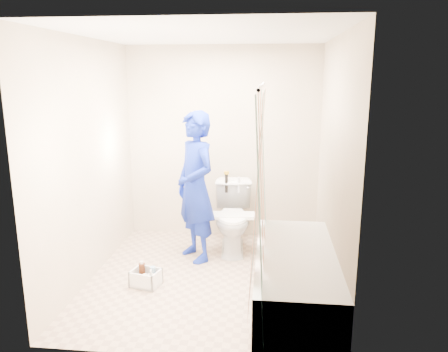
# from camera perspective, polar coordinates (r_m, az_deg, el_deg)

# --- Properties ---
(floor) EXTENTS (2.60, 2.60, 0.00)m
(floor) POSITION_cam_1_polar(r_m,az_deg,el_deg) (4.61, -2.02, -13.20)
(floor) COLOR tan
(floor) RESTS_ON ground
(ceiling) EXTENTS (2.40, 2.60, 0.02)m
(ceiling) POSITION_cam_1_polar(r_m,az_deg,el_deg) (4.15, -2.30, 18.02)
(ceiling) COLOR white
(ceiling) RESTS_ON wall_back
(wall_back) EXTENTS (2.40, 0.02, 2.40)m
(wall_back) POSITION_cam_1_polar(r_m,az_deg,el_deg) (5.49, -0.18, 4.26)
(wall_back) COLOR beige
(wall_back) RESTS_ON ground
(wall_front) EXTENTS (2.40, 0.02, 2.40)m
(wall_front) POSITION_cam_1_polar(r_m,az_deg,el_deg) (2.98, -5.79, -3.40)
(wall_front) COLOR beige
(wall_front) RESTS_ON ground
(wall_left) EXTENTS (0.02, 2.60, 2.40)m
(wall_left) POSITION_cam_1_polar(r_m,az_deg,el_deg) (4.55, -17.28, 1.83)
(wall_left) COLOR beige
(wall_left) RESTS_ON ground
(wall_right) EXTENTS (0.02, 2.60, 2.40)m
(wall_right) POSITION_cam_1_polar(r_m,az_deg,el_deg) (4.22, 14.20, 1.17)
(wall_right) COLOR beige
(wall_right) RESTS_ON ground
(bathtub) EXTENTS (0.70, 1.75, 0.50)m
(bathtub) POSITION_cam_1_polar(r_m,az_deg,el_deg) (4.08, 9.27, -12.87)
(bathtub) COLOR white
(bathtub) RESTS_ON ground
(curtain_rod) EXTENTS (0.02, 1.90, 0.02)m
(curtain_rod) POSITION_cam_1_polar(r_m,az_deg,el_deg) (3.67, 4.99, 11.60)
(curtain_rod) COLOR silver
(curtain_rod) RESTS_ON wall_back
(shower_curtain) EXTENTS (0.06, 1.75, 1.80)m
(shower_curtain) POSITION_cam_1_polar(r_m,az_deg,el_deg) (3.81, 4.71, -2.53)
(shower_curtain) COLOR white
(shower_curtain) RESTS_ON curtain_rod
(toilet) EXTENTS (0.51, 0.82, 0.80)m
(toilet) POSITION_cam_1_polar(r_m,az_deg,el_deg) (5.16, 1.23, -5.46)
(toilet) COLOR white
(toilet) RESTS_ON ground
(tank_lid) EXTENTS (0.51, 0.25, 0.04)m
(tank_lid) POSITION_cam_1_polar(r_m,az_deg,el_deg) (5.02, 1.23, -5.18)
(tank_lid) COLOR white
(tank_lid) RESTS_ON toilet
(tank_internals) EXTENTS (0.20, 0.06, 0.26)m
(tank_internals) POSITION_cam_1_polar(r_m,az_deg,el_deg) (5.26, 0.76, -0.71)
(tank_internals) COLOR black
(tank_internals) RESTS_ON toilet
(plumber) EXTENTS (0.69, 0.72, 1.67)m
(plumber) POSITION_cam_1_polar(r_m,az_deg,el_deg) (4.82, -3.74, -1.44)
(plumber) COLOR #0E1F95
(plumber) RESTS_ON ground
(cleaning_caddy) EXTENTS (0.31, 0.28, 0.21)m
(cleaning_caddy) POSITION_cam_1_polar(r_m,az_deg,el_deg) (4.50, -10.08, -13.05)
(cleaning_caddy) COLOR white
(cleaning_caddy) RESTS_ON ground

